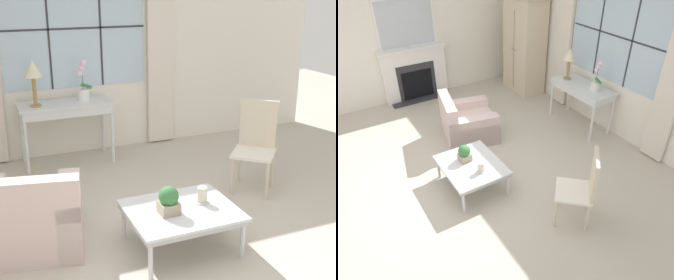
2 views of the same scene
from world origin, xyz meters
TOP-DOWN VIEW (x-y plane):
  - ground_plane at (0.00, 0.00)m, footprint 14.00×14.00m
  - wall_back_windowed at (0.00, 3.02)m, footprint 7.20×0.14m
  - wall_left at (-3.03, 0.60)m, footprint 0.06×7.20m
  - fireplace at (-2.91, 0.52)m, footprint 0.34×1.39m
  - armoire at (-2.07, 2.68)m, footprint 0.95×0.59m
  - console_table at (-0.25, 2.67)m, footprint 1.15×0.53m
  - table_lamp at (-0.61, 2.62)m, footprint 0.22×0.22m
  - potted_orchid at (-0.00, 2.71)m, footprint 0.20×0.15m
  - armchair_upholstered at (-0.97, 0.74)m, footprint 1.04×1.02m
  - side_chair_wooden at (1.52, 1.05)m, footprint 0.62×0.62m
  - coffee_table at (0.23, 0.21)m, footprint 0.93×0.78m
  - potted_plant_small at (0.10, 0.17)m, footprint 0.17×0.17m
  - pillar_candle at (0.45, 0.24)m, footprint 0.12×0.12m

SIDE VIEW (x-z plane):
  - ground_plane at x=0.00m, z-range 0.00..0.00m
  - armchair_upholstered at x=-0.97m, z-range -0.12..0.64m
  - coffee_table at x=0.23m, z-range 0.15..0.52m
  - pillar_candle at x=0.45m, z-range 0.37..0.53m
  - potted_plant_small at x=0.10m, z-range 0.38..0.62m
  - side_chair_wooden at x=1.52m, z-range 0.06..1.05m
  - fireplace at x=-2.91m, z-range -0.35..1.68m
  - console_table at x=-0.25m, z-range 0.30..1.09m
  - potted_orchid at x=0.00m, z-range 0.72..1.24m
  - armoire at x=-2.07m, z-range 0.01..2.01m
  - table_lamp at x=-0.61m, z-range 0.93..1.50m
  - wall_back_windowed at x=0.00m, z-range 0.00..2.80m
  - wall_left at x=-3.03m, z-range 0.00..2.80m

